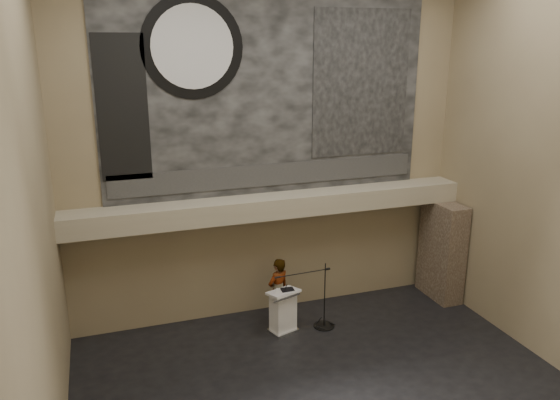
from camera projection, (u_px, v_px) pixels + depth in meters
name	position (u px, v px, depth m)	size (l,w,h in m)	color
floor	(332.00, 395.00, 10.92)	(10.00, 10.00, 0.00)	black
wall_back	(269.00, 150.00, 13.37)	(10.00, 0.02, 8.50)	#7F6E50
wall_front	(488.00, 279.00, 6.11)	(10.00, 0.02, 8.50)	#7F6E50
wall_left	(34.00, 219.00, 8.18)	(0.02, 8.00, 8.50)	#7F6E50
wall_right	(558.00, 170.00, 11.30)	(0.02, 8.00, 8.50)	#7F6E50
soffit	(275.00, 205.00, 13.37)	(10.00, 0.80, 0.50)	gray
sprinkler_left	(211.00, 224.00, 12.91)	(0.04, 0.04, 0.06)	#B2893D
sprinkler_right	(346.00, 210.00, 14.00)	(0.04, 0.04, 0.06)	#B2893D
banner	(269.00, 90.00, 12.94)	(8.00, 0.05, 5.00)	black
banner_text_strip	(270.00, 175.00, 13.48)	(7.76, 0.02, 0.55)	#2B2B2B
banner_clock_rim	(192.00, 47.00, 12.07)	(2.30, 2.30, 0.02)	black
banner_clock_face	(193.00, 47.00, 12.05)	(1.84, 1.84, 0.02)	silver
banner_building_print	(361.00, 84.00, 13.62)	(2.60, 0.02, 3.60)	black
banner_brick_print	(122.00, 109.00, 11.93)	(1.10, 0.02, 3.20)	black
stone_pier	(442.00, 250.00, 14.86)	(0.60, 1.40, 2.70)	#46372B
lectern	(283.00, 311.00, 13.16)	(0.84, 0.70, 1.13)	silver
binder	(288.00, 290.00, 13.01)	(0.30, 0.24, 0.04)	black
papers	(281.00, 291.00, 12.97)	(0.23, 0.32, 0.01)	silver
speaker_person	(278.00, 291.00, 13.54)	(0.63, 0.41, 1.72)	silver
mic_stand	(322.00, 317.00, 13.49)	(1.57, 0.52, 1.69)	black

